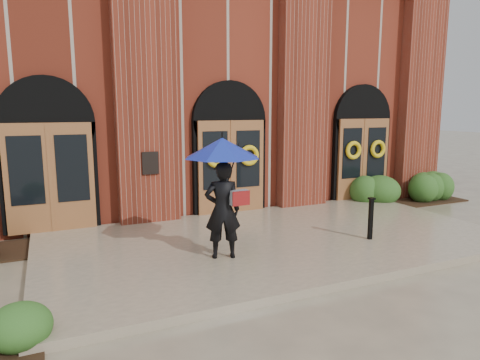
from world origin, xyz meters
TOP-DOWN VIEW (x-y plane):
  - ground at (0.00, 0.00)m, footprint 90.00×90.00m
  - landing at (0.00, 0.15)m, footprint 10.00×5.30m
  - church_building at (0.00, 8.78)m, footprint 16.20×12.53m
  - man_with_umbrella at (-1.59, -0.58)m, footprint 1.77×1.77m
  - metal_post at (1.76, -0.84)m, footprint 0.14×0.14m
  - hedge_wall_right at (5.93, 2.20)m, footprint 3.39×1.36m

SIDE VIEW (x-z plane):
  - ground at x=0.00m, z-range 0.00..0.00m
  - landing at x=0.00m, z-range 0.00..0.15m
  - hedge_wall_right at x=5.93m, z-range 0.00..0.87m
  - metal_post at x=1.76m, z-range 0.17..1.09m
  - man_with_umbrella at x=-1.59m, z-range 0.61..2.89m
  - church_building at x=0.00m, z-range 0.00..7.00m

